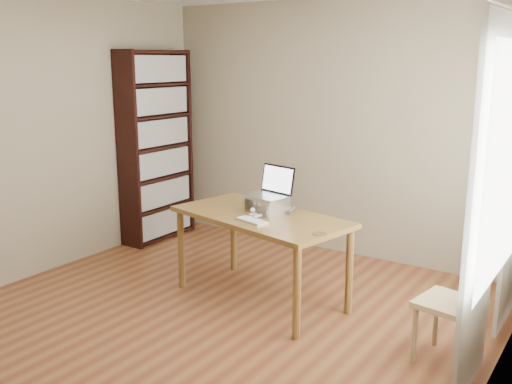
{
  "coord_description": "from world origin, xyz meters",
  "views": [
    {
      "loc": [
        2.59,
        -3.06,
        1.99
      ],
      "look_at": [
        0.06,
        0.71,
        0.94
      ],
      "focal_mm": 40.0,
      "sensor_mm": 36.0,
      "label": 1
    }
  ],
  "objects_px": {
    "bookshelf": "(156,147)",
    "laptop": "(270,188)",
    "desk": "(261,225)",
    "keyboard": "(252,221)",
    "chair": "(461,298)",
    "cat": "(272,206)"
  },
  "relations": [
    {
      "from": "cat",
      "to": "chair",
      "type": "height_order",
      "value": "cat"
    },
    {
      "from": "keyboard",
      "to": "chair",
      "type": "height_order",
      "value": "chair"
    },
    {
      "from": "bookshelf",
      "to": "keyboard",
      "type": "height_order",
      "value": "bookshelf"
    },
    {
      "from": "bookshelf",
      "to": "desk",
      "type": "relative_size",
      "value": 1.3
    },
    {
      "from": "desk",
      "to": "keyboard",
      "type": "relative_size",
      "value": 5.5
    },
    {
      "from": "laptop",
      "to": "chair",
      "type": "bearing_deg",
      "value": 1.82
    },
    {
      "from": "laptop",
      "to": "chair",
      "type": "distance_m",
      "value": 1.76
    },
    {
      "from": "desk",
      "to": "laptop",
      "type": "height_order",
      "value": "laptop"
    },
    {
      "from": "desk",
      "to": "keyboard",
      "type": "xyz_separation_m",
      "value": [
        0.06,
        -0.22,
        0.1
      ]
    },
    {
      "from": "bookshelf",
      "to": "laptop",
      "type": "height_order",
      "value": "bookshelf"
    },
    {
      "from": "keyboard",
      "to": "bookshelf",
      "type": "bearing_deg",
      "value": 166.82
    },
    {
      "from": "bookshelf",
      "to": "keyboard",
      "type": "relative_size",
      "value": 7.17
    },
    {
      "from": "laptop",
      "to": "cat",
      "type": "distance_m",
      "value": 0.15
    },
    {
      "from": "keyboard",
      "to": "chair",
      "type": "bearing_deg",
      "value": 16.77
    },
    {
      "from": "laptop",
      "to": "keyboard",
      "type": "xyz_separation_m",
      "value": [
        0.06,
        -0.36,
        -0.18
      ]
    },
    {
      "from": "bookshelf",
      "to": "keyboard",
      "type": "xyz_separation_m",
      "value": [
        1.99,
        -1.04,
        -0.29
      ]
    },
    {
      "from": "desk",
      "to": "keyboard",
      "type": "distance_m",
      "value": 0.25
    },
    {
      "from": "keyboard",
      "to": "cat",
      "type": "xyz_separation_m",
      "value": [
        -0.02,
        0.33,
        0.05
      ]
    },
    {
      "from": "bookshelf",
      "to": "cat",
      "type": "height_order",
      "value": "bookshelf"
    },
    {
      "from": "cat",
      "to": "desk",
      "type": "bearing_deg",
      "value": -95.33
    },
    {
      "from": "desk",
      "to": "chair",
      "type": "bearing_deg",
      "value": 6.61
    },
    {
      "from": "laptop",
      "to": "desk",
      "type": "bearing_deg",
      "value": -78.12
    }
  ]
}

